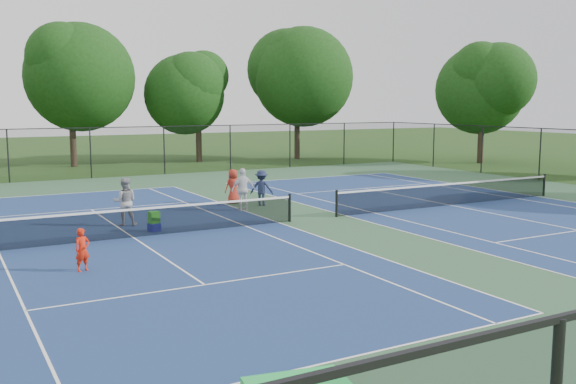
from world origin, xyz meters
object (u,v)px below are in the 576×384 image
tree_back_c (198,89)px  child_player (82,250)px  instructor (125,202)px  bystander_b (262,188)px  tree_back_b (70,72)px  tree_side_e (483,84)px  bystander_c (233,186)px  ball_hopper (154,217)px  tree_back_d (297,73)px  ball_crate (154,227)px  bystander_a (243,189)px

tree_back_c → child_player: (-14.34, -28.59, -4.90)m
instructor → bystander_b: instructor is taller
tree_back_b → tree_side_e: (27.00, -12.00, -0.79)m
bystander_c → ball_hopper: size_ratio=3.72×
tree_back_c → instructor: bearing=-117.1°
tree_back_b → tree_back_d: (17.00, -2.00, 0.23)m
tree_back_c → tree_side_e: 21.10m
tree_back_c → ball_hopper: bearing=-114.5°
tree_back_d → tree_side_e: (10.00, -10.00, -1.02)m
instructor → tree_back_b: bearing=-78.9°
tree_back_b → tree_back_c: bearing=-6.3°
tree_side_e → ball_hopper: tree_side_e is taller
tree_side_e → bystander_c: tree_side_e is taller
bystander_b → tree_back_b: bearing=-44.8°
tree_back_d → child_player: bearing=-129.0°
bystander_b → ball_crate: 6.72m
tree_back_b → ball_hopper: bearing=-94.7°
child_player → ball_hopper: child_player is taller
child_player → instructor: size_ratio=0.66×
tree_back_c → tree_back_d: bearing=-7.1°
tree_back_c → tree_side_e: (18.00, -11.00, 0.33)m
tree_side_e → bystander_c: 26.14m
tree_back_c → instructor: tree_back_c is taller
tree_back_d → instructor: bearing=-132.1°
ball_crate → ball_hopper: ball_hopper is taller
tree_back_b → bystander_a: bearing=-83.7°
ball_crate → tree_back_b: bearing=85.3°
tree_back_b → tree_back_d: size_ratio=0.97×
instructor → ball_hopper: (0.59, -1.55, -0.39)m
tree_back_b → bystander_b: size_ratio=6.47×
tree_back_b → instructor: size_ratio=5.67×
tree_back_c → tree_side_e: bearing=-31.4°
tree_back_d → bystander_c: bearing=-126.7°
child_player → bystander_c: bystander_c is taller
ball_hopper → tree_back_c: bearing=65.5°
bystander_c → ball_hopper: (-5.00, -4.44, -0.27)m
tree_back_c → tree_back_d: 8.17m
tree_back_b → ball_crate: bearing=-94.7°
tree_back_b → tree_back_d: 17.12m
bystander_b → tree_side_e: bearing=-121.2°
tree_side_e → bystander_b: (-23.23, -10.02, -5.03)m
tree_side_e → child_player: (-32.34, -17.59, -5.23)m
instructor → tree_side_e: bearing=-141.0°
ball_crate → child_player: bearing=-127.4°
tree_back_c → bystander_a: bearing=-106.5°
instructor → bystander_b: (6.42, 1.73, -0.11)m
child_player → ball_hopper: size_ratio=2.82×
tree_back_d → ball_hopper: 30.76m
instructor → ball_crate: (0.59, -1.55, -0.74)m
instructor → bystander_a: size_ratio=1.00×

